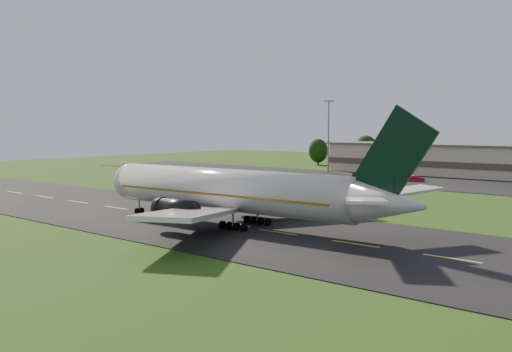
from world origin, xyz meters
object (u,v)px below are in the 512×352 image
Objects in this scene: airliner at (233,191)px; service_vehicle_a at (375,175)px; light_mast_west at (329,128)px; service_vehicle_b at (416,179)px.

airliner is 76.54m from service_vehicle_a.
light_mast_west is (-36.41, 79.95, 8.08)m from airliner.
service_vehicle_a is at bearing 58.08° from service_vehicle_b.
service_vehicle_b is at bearing -15.08° from light_mast_west.
airliner reaches higher than service_vehicle_a.
light_mast_west is 4.85× the size of service_vehicle_b.
light_mast_west reaches higher than service_vehicle_a.
airliner is 72.37m from service_vehicle_b.
light_mast_west is 32.99m from service_vehicle_b.
service_vehicle_a is 0.91× the size of service_vehicle_b.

